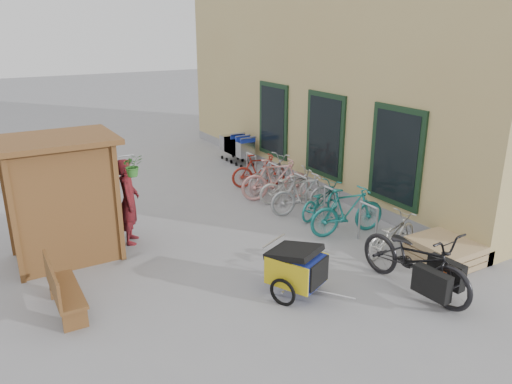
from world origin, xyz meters
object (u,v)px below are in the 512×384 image
bike_2 (322,200)px  bike_3 (303,194)px  bike_1 (347,211)px  bike_7 (259,170)px  bench (61,289)px  bike_0 (391,234)px  bike_6 (270,173)px  kiosk (55,183)px  person_kiosk (129,201)px  shopping_carts (237,146)px  bike_4 (290,186)px  child_trailer (296,267)px  bike_5 (276,179)px  pallet_stack (445,251)px  cargo_bike (416,259)px

bike_2 → bike_3: (-0.28, 0.38, 0.09)m
bike_1 → bike_7: size_ratio=1.12×
bench → bike_7: (5.99, 3.98, 0.03)m
bike_0 → bike_6: bike_6 is taller
kiosk → bike_1: 5.93m
person_kiosk → bike_1: 4.62m
shopping_carts → kiosk: bearing=-144.5°
bike_2 → bike_4: size_ratio=0.92×
child_trailer → bike_7: bearing=40.5°
bike_3 → bike_5: bearing=10.3°
bike_1 → bench: bearing=101.7°
pallet_stack → cargo_bike: bearing=-160.6°
cargo_bike → bike_4: (0.70, 4.78, -0.15)m
shopping_carts → bike_0: 7.57m
shopping_carts → bike_3: (-0.86, -4.87, -0.08)m
bench → shopping_carts: 9.33m
bike_3 → bike_7: 2.33m
shopping_carts → bike_3: size_ratio=0.93×
child_trailer → person_kiosk: bearing=91.8°
child_trailer → bike_1: bearing=7.8°
person_kiosk → shopping_carts: bearing=-25.7°
kiosk → bench: kiosk is taller
kiosk → pallet_stack: kiosk is taller
kiosk → bike_4: size_ratio=1.50×
bike_0 → bike_5: 3.85m
bike_4 → bike_7: bike_7 is taller
bike_6 → bike_7: (-0.11, 0.39, 0.00)m
bike_0 → bike_5: bike_5 is taller
child_trailer → kiosk: bearing=107.8°
cargo_bike → bike_5: (0.49, 5.13, -0.04)m
bike_6 → bench: bearing=101.0°
person_kiosk → bike_5: (4.04, 0.68, -0.35)m
bike_0 → bike_1: bike_1 is taller
kiosk → person_kiosk: kiosk is taller
bike_0 → bike_1: 1.19m
shopping_carts → bike_4: 4.09m
bike_4 → bike_6: bearing=6.6°
shopping_carts → bike_2: size_ratio=1.00×
bench → bike_2: bench is taller
shopping_carts → bike_2: bearing=-96.3°
person_kiosk → bike_0: bearing=-103.9°
person_kiosk → bike_1: person_kiosk is taller
person_kiosk → bike_1: size_ratio=1.02×
bike_3 → bench: bearing=116.1°
shopping_carts → bench: bearing=-135.6°
kiosk → bike_2: kiosk is taller
child_trailer → bike_7: size_ratio=0.98×
bike_0 → bike_2: bearing=-11.0°
bike_2 → pallet_stack: bearing=172.8°
cargo_bike → bike_5: 5.15m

